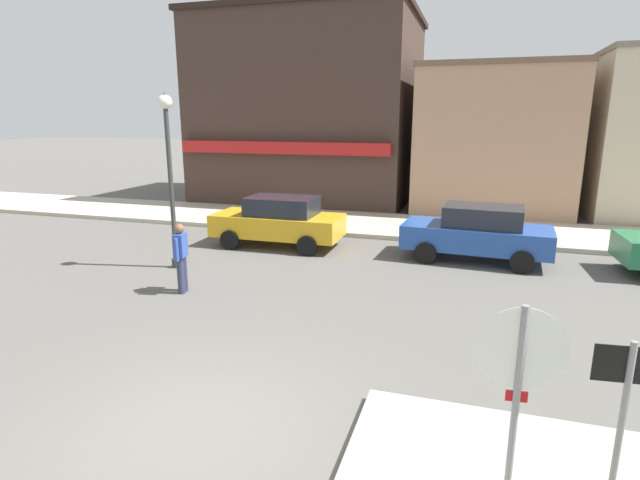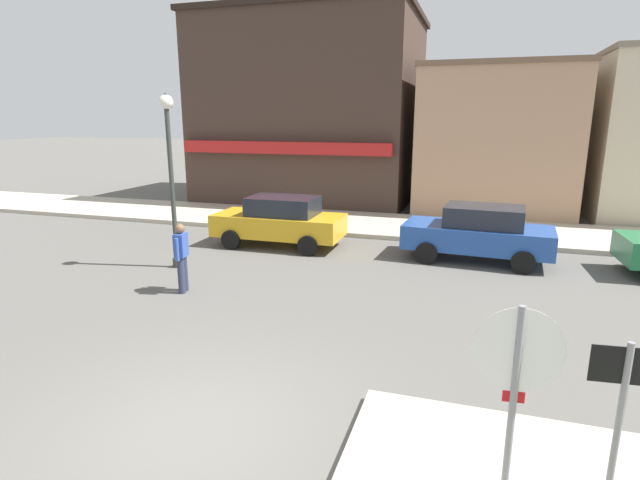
{
  "view_description": "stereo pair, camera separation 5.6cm",
  "coord_description": "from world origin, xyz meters",
  "px_view_note": "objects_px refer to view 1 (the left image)",
  "views": [
    {
      "loc": [
        3.24,
        -4.93,
        3.93
      ],
      "look_at": [
        0.32,
        4.5,
        1.5
      ],
      "focal_mm": 28.0,
      "sensor_mm": 36.0,
      "label": 1
    },
    {
      "loc": [
        3.29,
        -4.91,
        3.93
      ],
      "look_at": [
        0.32,
        4.5,
        1.5
      ],
      "focal_mm": 28.0,
      "sensor_mm": 36.0,
      "label": 2
    }
  ],
  "objects_px": {
    "parked_car_second": "(478,232)",
    "one_way_sign": "(621,422)",
    "stop_sign": "(518,384)",
    "lamp_post": "(169,157)",
    "parked_car_nearest": "(279,221)",
    "pedestrian_crossing_near": "(181,256)"
  },
  "relations": [
    {
      "from": "lamp_post",
      "to": "pedestrian_crossing_near",
      "type": "bearing_deg",
      "value": -53.12
    },
    {
      "from": "stop_sign",
      "to": "pedestrian_crossing_near",
      "type": "relative_size",
      "value": 1.43
    },
    {
      "from": "one_way_sign",
      "to": "lamp_post",
      "type": "height_order",
      "value": "lamp_post"
    },
    {
      "from": "lamp_post",
      "to": "pedestrian_crossing_near",
      "type": "xyz_separation_m",
      "value": [
        1.26,
        -1.68,
        -2.09
      ]
    },
    {
      "from": "stop_sign",
      "to": "one_way_sign",
      "type": "distance_m",
      "value": 0.88
    },
    {
      "from": "stop_sign",
      "to": "parked_car_second",
      "type": "relative_size",
      "value": 0.56
    },
    {
      "from": "stop_sign",
      "to": "lamp_post",
      "type": "relative_size",
      "value": 0.51
    },
    {
      "from": "pedestrian_crossing_near",
      "to": "parked_car_nearest",
      "type": "bearing_deg",
      "value": 83.52
    },
    {
      "from": "parked_car_second",
      "to": "one_way_sign",
      "type": "bearing_deg",
      "value": -83.09
    },
    {
      "from": "pedestrian_crossing_near",
      "to": "stop_sign",
      "type": "bearing_deg",
      "value": -36.23
    },
    {
      "from": "one_way_sign",
      "to": "parked_car_nearest",
      "type": "distance_m",
      "value": 12.03
    },
    {
      "from": "one_way_sign",
      "to": "parked_car_second",
      "type": "height_order",
      "value": "one_way_sign"
    },
    {
      "from": "parked_car_nearest",
      "to": "stop_sign",
      "type": "bearing_deg",
      "value": -57.01
    },
    {
      "from": "stop_sign",
      "to": "parked_car_nearest",
      "type": "height_order",
      "value": "stop_sign"
    },
    {
      "from": "one_way_sign",
      "to": "parked_car_second",
      "type": "bearing_deg",
      "value": 96.91
    },
    {
      "from": "stop_sign",
      "to": "one_way_sign",
      "type": "xyz_separation_m",
      "value": [
        0.86,
        -0.07,
        -0.19
      ]
    },
    {
      "from": "stop_sign",
      "to": "lamp_post",
      "type": "bearing_deg",
      "value": 140.41
    },
    {
      "from": "one_way_sign",
      "to": "parked_car_second",
      "type": "distance_m",
      "value": 9.9
    },
    {
      "from": "lamp_post",
      "to": "pedestrian_crossing_near",
      "type": "distance_m",
      "value": 2.97
    },
    {
      "from": "parked_car_nearest",
      "to": "pedestrian_crossing_near",
      "type": "bearing_deg",
      "value": -96.48
    },
    {
      "from": "lamp_post",
      "to": "parked_car_second",
      "type": "distance_m",
      "value": 8.59
    },
    {
      "from": "pedestrian_crossing_near",
      "to": "parked_car_second",
      "type": "bearing_deg",
      "value": 36.56
    }
  ]
}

